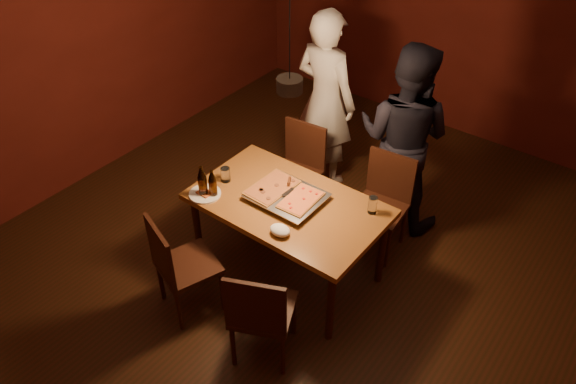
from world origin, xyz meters
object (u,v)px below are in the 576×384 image
Objects in this scene: dining_table at (288,209)px; beer_bottle_a at (202,181)px; chair_far_right at (384,194)px; chair_far_left at (300,161)px; diner_dark at (403,138)px; chair_near_right at (260,309)px; diner_white at (325,100)px; pendant_lamp at (290,84)px; plate_slice at (205,194)px; pizza_tray at (287,197)px; beer_bottle_b at (213,183)px; chair_near_left at (176,260)px.

beer_bottle_a reaches higher than dining_table.
chair_far_right reaches higher than dining_table.
dining_table is 0.91m from chair_far_right.
chair_far_left is 1.14m from beer_bottle_a.
diner_dark reaches higher than chair_far_right.
chair_far_left and chair_near_right have the same top height.
pendant_lamp is (0.54, -1.28, 0.87)m from diner_white.
plate_slice is at bearing -150.66° from dining_table.
diner_dark is (-0.04, 2.02, 0.33)m from chair_near_right.
diner_white reaches higher than dining_table.
dining_table is at bearing 115.99° from diner_white.
chair_near_right is 0.51× the size of pendant_lamp.
chair_far_right is 0.87× the size of chair_near_right.
chair_far_right is 1.91× the size of plate_slice.
pendant_lamp is (0.00, 0.02, 1.08)m from dining_table.
diner_dark reaches higher than beer_bottle_a.
chair_near_right is 0.31× the size of diner_white.
chair_far_right is 1.15m from diner_white.
beer_bottle_a is 0.25× the size of pendant_lamp.
dining_table is 2.73× the size of pizza_tray.
pizza_tray reaches higher than dining_table.
diner_white is (-0.54, 1.29, 0.22)m from dining_table.
chair_far_right is (0.43, 0.79, -0.14)m from dining_table.
diner_white reaches higher than plate_slice.
beer_bottle_b is (0.07, 0.04, -0.02)m from beer_bottle_a.
chair_far_left is 1.49m from pendant_lamp.
pendant_lamp reaches higher than diner_dark.
dining_table is 1.08m from pendant_lamp.
diner_white is at bearing 113.43° from chair_near_left.
chair_near_right is at bearing 85.28° from diner_dark.
pizza_tray is 0.50× the size of pendant_lamp.
beer_bottle_b is (-0.49, -0.31, 0.10)m from pizza_tray.
diner_white is at bearing -84.71° from chair_far_left.
plate_slice is at bearing 128.30° from chair_near_left.
plate_slice is (-0.14, -1.07, 0.22)m from chair_far_left.
pendant_lamp reaches higher than plate_slice.
chair_far_left is at bearing -2.72° from chair_far_right.
diner_dark is at bearing 74.03° from dining_table.
dining_table is at bearing 68.15° from diner_dark.
chair_far_left and chair_far_right have the same top height.
dining_table is 1.36× the size of pendant_lamp.
chair_near_left is (-0.84, -1.63, 0.00)m from chair_far_right.
pendant_lamp is (0.03, -0.00, 0.99)m from pizza_tray.
chair_far_left is 0.87m from chair_far_right.
chair_near_left reaches higher than dining_table.
plate_slice is (0.00, 0.01, -0.13)m from beer_bottle_a.
chair_near_right is at bearing -65.32° from pizza_tray.
chair_far_left is at bearing 92.88° from chair_near_right.
chair_far_left is at bearing 110.84° from chair_near_left.
dining_table is 0.87× the size of diner_dark.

